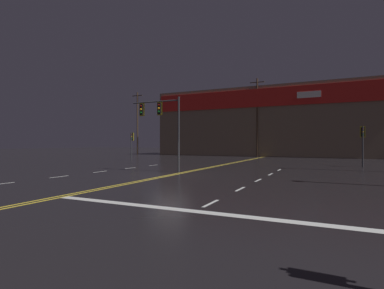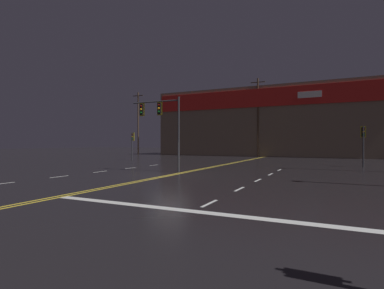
% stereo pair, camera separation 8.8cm
% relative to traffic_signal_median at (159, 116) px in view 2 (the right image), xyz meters
% --- Properties ---
extents(ground_plane, '(200.00, 200.00, 0.00)m').
position_rel_traffic_signal_median_xyz_m(ground_plane, '(2.13, -2.25, -4.17)').
color(ground_plane, black).
extents(road_markings, '(17.30, 60.00, 0.01)m').
position_rel_traffic_signal_median_xyz_m(road_markings, '(3.39, -4.11, -4.16)').
color(road_markings, gold).
rests_on(road_markings, ground).
extents(traffic_signal_median, '(4.07, 0.36, 5.48)m').
position_rel_traffic_signal_median_xyz_m(traffic_signal_median, '(0.00, 0.00, 0.00)').
color(traffic_signal_median, '#38383D').
rests_on(traffic_signal_median, ground).
extents(traffic_signal_corner_northeast, '(0.42, 0.36, 3.59)m').
position_rel_traffic_signal_median_xyz_m(traffic_signal_corner_northeast, '(14.09, 11.06, -1.53)').
color(traffic_signal_corner_northeast, '#38383D').
rests_on(traffic_signal_corner_northeast, ground).
extents(traffic_signal_corner_northwest, '(0.42, 0.36, 3.40)m').
position_rel_traffic_signal_median_xyz_m(traffic_signal_corner_northwest, '(-10.82, 11.08, -1.67)').
color(traffic_signal_corner_northwest, '#38383D').
rests_on(traffic_signal_corner_northwest, ground).
extents(building_backdrop, '(36.76, 10.23, 10.92)m').
position_rel_traffic_signal_median_xyz_m(building_backdrop, '(2.13, 31.46, 1.31)').
color(building_backdrop, '#7A6651').
rests_on(building_backdrop, ground).
extents(utility_pole_row, '(46.98, 0.26, 12.01)m').
position_rel_traffic_signal_median_xyz_m(utility_pole_row, '(-0.15, 26.46, 1.57)').
color(utility_pole_row, '#4C3828').
rests_on(utility_pole_row, ground).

